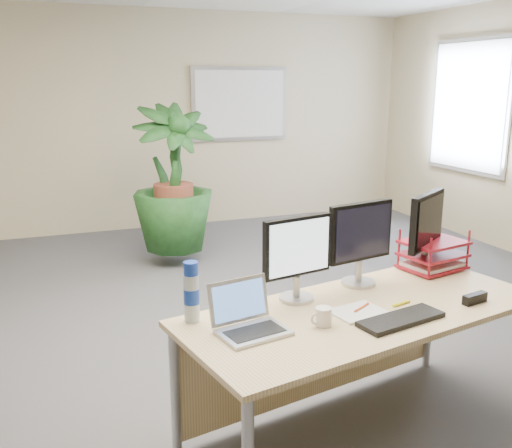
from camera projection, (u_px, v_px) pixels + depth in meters
name	position (u px, v px, depth m)	size (l,w,h in m)	color
floor	(267.00, 366.00, 3.78)	(8.00, 8.00, 0.00)	#4A4A4F
back_wall	(148.00, 122.00, 7.08)	(7.00, 0.04, 2.70)	#CAB88F
whiteboard	(240.00, 104.00, 7.41)	(1.30, 0.04, 0.95)	#B0B1B6
window	(469.00, 106.00, 6.68)	(0.04, 1.30, 1.55)	#B0B1B6
desk	(350.00, 329.00, 2.99)	(2.01, 1.14, 0.73)	tan
floor_plant	(174.00, 192.00, 5.77)	(0.84, 0.84, 1.50)	#143714
monitor_left	(297.00, 253.00, 2.91)	(0.40, 0.18, 0.44)	#A8A8AD
monitor_right	(360.00, 238.00, 3.14)	(0.42, 0.19, 0.47)	#A8A8AD
monitor_dark	(426.00, 227.00, 3.37)	(0.38, 0.26, 0.48)	#A8A8AD
laptop	(247.00, 318.00, 2.60)	(0.35, 0.32, 0.22)	#BABABF
keyboard	(401.00, 319.00, 2.70)	(0.45, 0.15, 0.02)	black
coffee_mug	(323.00, 317.00, 2.65)	(0.11, 0.08, 0.09)	white
spiral_notebook	(358.00, 312.00, 2.80)	(0.26, 0.19, 0.01)	silver
orange_pen	(362.00, 307.00, 2.83)	(0.01, 0.01, 0.13)	#FC551C
yellow_highlighter	(401.00, 303.00, 2.91)	(0.02, 0.02, 0.12)	#FFF81A
water_bottle	(192.00, 293.00, 2.68)	(0.08, 0.08, 0.29)	silver
letter_tray	(433.00, 257.00, 3.44)	(0.41, 0.34, 0.17)	maroon
stapler	(475.00, 298.00, 2.93)	(0.15, 0.04, 0.05)	black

